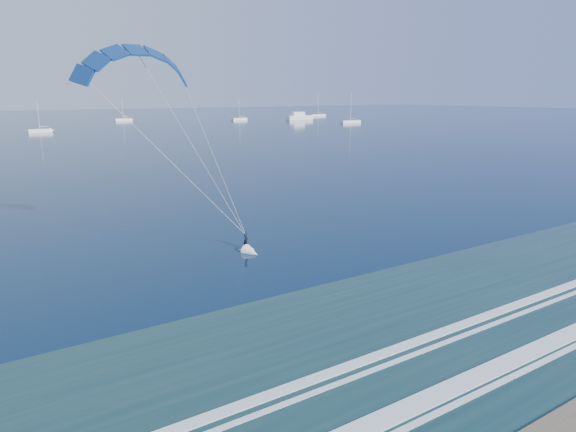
% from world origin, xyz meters
% --- Properties ---
extents(kitesurfer_rig, '(15.85, 7.94, 16.85)m').
position_xyz_m(kitesurfer_rig, '(-8.61, 26.11, 8.55)').
color(kitesurfer_rig, yellow).
rests_on(kitesurfer_rig, ground).
extents(motor_yacht, '(14.26, 3.80, 5.99)m').
position_xyz_m(motor_yacht, '(125.41, 209.77, 1.55)').
color(motor_yacht, white).
rests_on(motor_yacht, ground).
extents(sailboat_3, '(7.43, 2.40, 10.49)m').
position_xyz_m(sailboat_3, '(2.43, 186.08, 0.68)').
color(sailboat_3, white).
rests_on(sailboat_3, ground).
extents(sailboat_4, '(8.03, 2.40, 11.01)m').
position_xyz_m(sailboat_4, '(47.68, 246.67, 0.68)').
color(sailboat_4, white).
rests_on(sailboat_4, ground).
extents(sailboat_5, '(7.66, 2.40, 10.61)m').
position_xyz_m(sailboat_5, '(97.49, 221.22, 0.67)').
color(sailboat_5, white).
rests_on(sailboat_5, ground).
extents(sailboat_6, '(10.17, 2.40, 13.58)m').
position_xyz_m(sailboat_6, '(127.81, 172.35, 0.69)').
color(sailboat_6, white).
rests_on(sailboat_6, ground).
extents(sailboat_7, '(9.79, 2.40, 12.87)m').
position_xyz_m(sailboat_7, '(157.58, 237.31, 0.69)').
color(sailboat_7, white).
rests_on(sailboat_7, ground).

